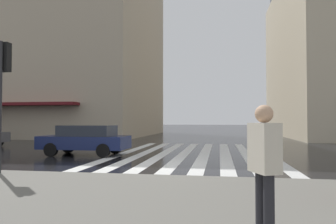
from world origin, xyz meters
TOP-DOWN VIEW (x-y plane):
  - ground_plane at (0.00, 0.00)m, footprint 220.00×220.00m
  - zebra_crossing at (4.00, -0.79)m, footprint 13.00×7.50m
  - haussmann_block_mid at (21.56, 17.71)m, footprint 19.33×24.20m
  - traffic_signal_post at (-3.42, 4.13)m, footprint 0.44×0.30m
  - car_navy at (2.50, 4.25)m, footprint 1.85×4.10m
  - pedestrian_by_billboard at (-7.57, -2.56)m, footprint 0.46×0.38m

SIDE VIEW (x-z plane):
  - ground_plane at x=0.00m, z-range 0.00..0.00m
  - zebra_crossing at x=4.00m, z-range 0.00..0.01m
  - car_navy at x=2.50m, z-range 0.05..1.46m
  - pedestrian_by_billboard at x=-7.57m, z-range 0.30..1.98m
  - traffic_signal_post at x=-3.42m, z-range 0.97..4.73m
  - haussmann_block_mid at x=21.56m, z-range -0.24..22.47m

